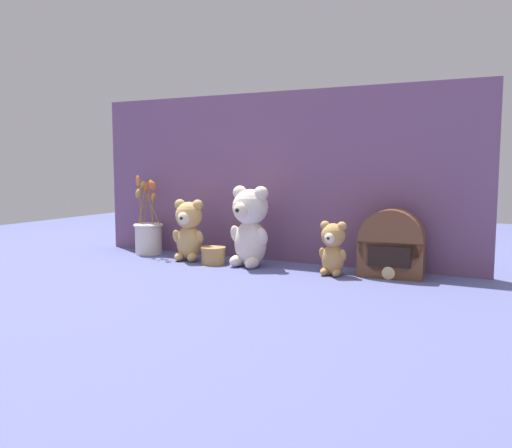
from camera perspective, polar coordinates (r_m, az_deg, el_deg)
ground_plane at (r=1.95m, az=-0.27°, el=-4.58°), size 4.00×4.00×0.00m
backdrop_wall at (r=2.07m, az=1.87°, el=4.94°), size 1.57×0.02×0.64m
teddy_bear_large at (r=1.95m, az=-0.68°, el=-0.06°), size 0.16×0.15×0.29m
teddy_bear_medium at (r=2.09m, az=-7.10°, el=-0.49°), size 0.13×0.12×0.24m
teddy_bear_small at (r=1.82m, az=8.09°, el=-2.42°), size 0.10×0.09×0.18m
flower_vase at (r=2.28m, az=-11.28°, el=-0.99°), size 0.18×0.15×0.32m
vintage_radio at (r=1.83m, az=14.10°, el=-2.40°), size 0.22×0.12×0.22m
decorative_tin_tall at (r=2.02m, az=-4.52°, el=-3.30°), size 0.09×0.09×0.06m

